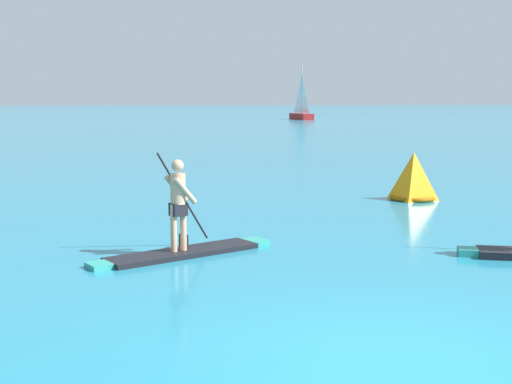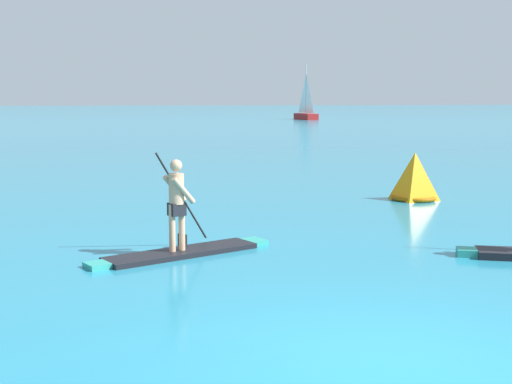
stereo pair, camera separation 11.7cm
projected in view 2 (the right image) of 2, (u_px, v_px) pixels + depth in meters
ground at (396, 364)px, 7.06m from camera, size 440.00×440.00×0.00m
paddleboarder_mid_center at (181, 235)px, 11.89m from camera, size 3.24×2.00×1.82m
race_marker_buoy at (414, 179)px, 18.26m from camera, size 1.34×1.34×1.26m
sailboat_right_horizon at (306, 113)px, 83.61m from camera, size 2.12×4.97×6.59m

